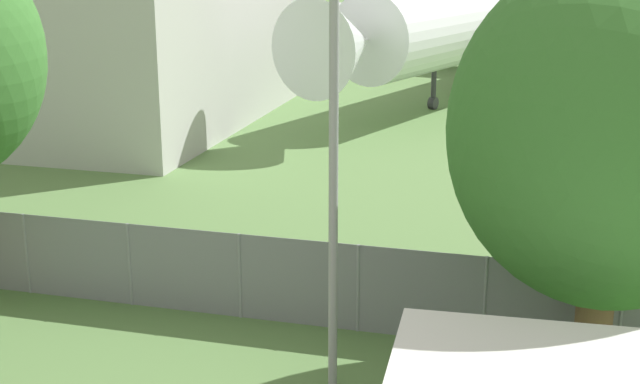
% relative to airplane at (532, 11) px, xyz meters
% --- Properties ---
extents(perimeter_fence, '(56.07, 0.07, 1.88)m').
position_rel_airplane_xyz_m(perimeter_fence, '(-4.39, -34.22, -2.73)').
color(perimeter_fence, gray).
rests_on(perimeter_fence, ground).
extents(airplane, '(32.44, 39.76, 11.28)m').
position_rel_airplane_xyz_m(airplane, '(0.00, 0.00, 0.00)').
color(airplane, silver).
rests_on(airplane, ground).
extents(tree_behind_benches, '(5.54, 5.54, 7.73)m').
position_rel_airplane_xyz_m(tree_behind_benches, '(2.71, -35.20, 0.99)').
color(tree_behind_benches, brown).
rests_on(tree_behind_benches, ground).
extents(light_mast, '(0.44, 0.44, 7.53)m').
position_rel_airplane_xyz_m(light_mast, '(-1.74, -36.67, 0.96)').
color(light_mast, '#99999E').
rests_on(light_mast, ground).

